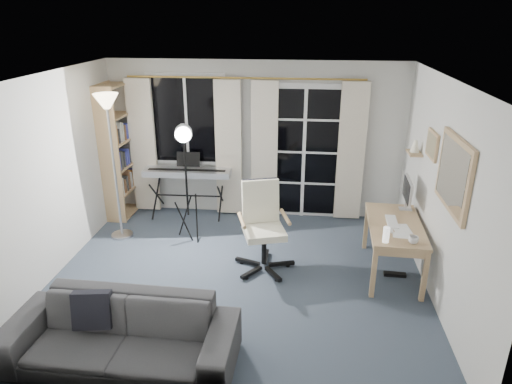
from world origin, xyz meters
TOP-DOWN VIEW (x-y plane):
  - floor at (0.00, 0.00)m, footprint 4.50×4.00m
  - window at (-1.05, 1.97)m, footprint 1.20×0.08m
  - french_door at (0.75, 1.97)m, footprint 1.32×0.09m
  - curtains at (-0.14, 1.88)m, footprint 3.60×0.07m
  - bookshelf at (-2.13, 1.82)m, footprint 0.36×0.97m
  - torchiere_lamp at (-1.84, 0.94)m, footprint 0.43×0.43m
  - keyboard_piano at (-1.02, 1.70)m, footprint 1.34×0.67m
  - studio_light at (-0.82, 0.89)m, footprint 0.36×0.36m
  - office_chair at (0.26, 0.37)m, footprint 0.77×0.74m
  - desk at (1.88, 0.35)m, footprint 0.67×1.27m
  - monitor at (2.08, 0.80)m, footprint 0.16×0.48m
  - desk_clutter at (1.82, 0.14)m, footprint 0.41×0.75m
  - mug at (1.98, -0.15)m, footprint 0.11×0.09m
  - wall_mirror at (2.22, -0.35)m, footprint 0.04×0.94m
  - framed_print at (2.23, 0.55)m, footprint 0.03×0.42m
  - wall_shelf at (2.16, 1.05)m, footprint 0.16×0.30m
  - sofa at (-0.84, -1.55)m, footprint 2.10×0.66m

SIDE VIEW (x-z plane):
  - floor at x=0.00m, z-range -0.02..0.00m
  - sofa at x=-0.84m, z-range 0.00..0.82m
  - desk_clutter at x=1.82m, z-range 0.10..0.94m
  - desk at x=1.88m, z-range 0.25..0.92m
  - office_chair at x=0.26m, z-range 0.10..1.21m
  - mug at x=1.98m, z-range 0.67..0.78m
  - keyboard_piano at x=-1.02m, z-range 0.25..1.22m
  - monitor at x=2.08m, z-range 0.71..1.13m
  - bookshelf at x=-2.13m, z-range -0.05..2.02m
  - french_door at x=0.75m, z-range -0.03..2.08m
  - curtains at x=-0.14m, z-range 0.03..2.16m
  - studio_light at x=-0.82m, z-range 0.52..2.24m
  - wall_shelf at x=2.16m, z-range 1.32..1.50m
  - window at x=-1.05m, z-range 0.80..2.20m
  - wall_mirror at x=2.22m, z-range 1.18..1.92m
  - framed_print at x=2.23m, z-range 1.44..1.76m
  - torchiere_lamp at x=-1.84m, z-range 0.63..2.68m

